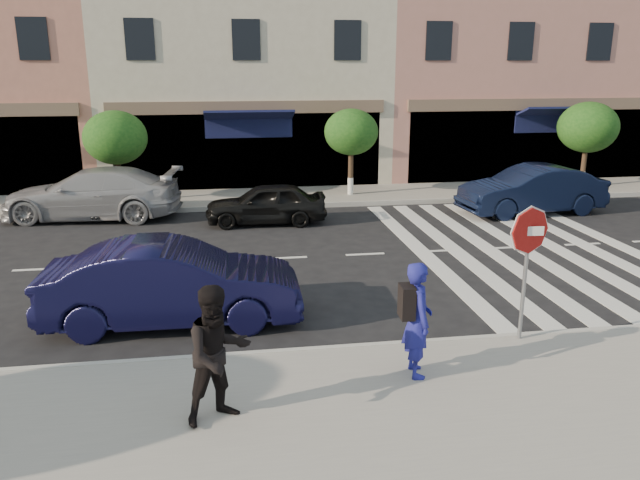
{
  "coord_description": "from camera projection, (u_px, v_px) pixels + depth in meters",
  "views": [
    {
      "loc": [
        -1.48,
        -10.84,
        4.7
      ],
      "look_at": [
        0.31,
        0.64,
        1.4
      ],
      "focal_mm": 35.0,
      "sensor_mm": 36.0,
      "label": 1
    }
  ],
  "objects": [
    {
      "name": "ground",
      "position": [
        309.0,
        321.0,
        11.81
      ],
      "size": [
        120.0,
        120.0,
        0.0
      ],
      "primitive_type": "plane",
      "color": "black",
      "rests_on": "ground"
    },
    {
      "name": "sidewalk_near",
      "position": [
        348.0,
        427.0,
        8.23
      ],
      "size": [
        60.0,
        4.5,
        0.15
      ],
      "primitive_type": "cube",
      "color": "gray",
      "rests_on": "ground"
    },
    {
      "name": "sidewalk_far",
      "position": [
        267.0,
        198.0,
        22.24
      ],
      "size": [
        60.0,
        3.0,
        0.15
      ],
      "primitive_type": "cube",
      "color": "gray",
      "rests_on": "ground"
    },
    {
      "name": "building_centre",
      "position": [
        242.0,
        44.0,
        26.39
      ],
      "size": [
        11.0,
        9.0,
        11.0
      ],
      "primitive_type": "cube",
      "color": "beige",
      "rests_on": "ground"
    },
    {
      "name": "building_east_mid",
      "position": [
        511.0,
        21.0,
        27.89
      ],
      "size": [
        13.0,
        9.0,
        13.0
      ],
      "primitive_type": "cube",
      "color": "tan",
      "rests_on": "ground"
    },
    {
      "name": "street_tree_wb",
      "position": [
        115.0,
        138.0,
        20.7
      ],
      "size": [
        2.1,
        2.1,
        3.06
      ],
      "color": "#473323",
      "rests_on": "sidewalk_far"
    },
    {
      "name": "street_tree_c",
      "position": [
        351.0,
        132.0,
        21.87
      ],
      "size": [
        1.9,
        1.9,
        3.04
      ],
      "color": "#473323",
      "rests_on": "sidewalk_far"
    },
    {
      "name": "street_tree_ea",
      "position": [
        588.0,
        128.0,
        23.2
      ],
      "size": [
        2.2,
        2.2,
        3.19
      ],
      "color": "#473323",
      "rests_on": "sidewalk_far"
    },
    {
      "name": "stop_sign",
      "position": [
        529.0,
        243.0,
        10.22
      ],
      "size": [
        0.83,
        0.12,
        2.34
      ],
      "rotation": [
        0.0,
        0.0,
        -0.08
      ],
      "color": "gray",
      "rests_on": "sidewalk_near"
    },
    {
      "name": "photographer",
      "position": [
        418.0,
        319.0,
        9.25
      ],
      "size": [
        0.45,
        0.66,
        1.77
      ],
      "primitive_type": "imported",
      "rotation": [
        0.0,
        0.0,
        1.53
      ],
      "color": "navy",
      "rests_on": "sidewalk_near"
    },
    {
      "name": "walker",
      "position": [
        218.0,
        354.0,
        8.04
      ],
      "size": [
        1.12,
        1.03,
        1.87
      ],
      "primitive_type": "imported",
      "rotation": [
        0.0,
        0.0,
        0.44
      ],
      "color": "black",
      "rests_on": "sidewalk_near"
    },
    {
      "name": "car_near_mid",
      "position": [
        173.0,
        284.0,
        11.51
      ],
      "size": [
        4.76,
        1.77,
        1.55
      ],
      "primitive_type": "imported",
      "rotation": [
        0.0,
        0.0,
        1.54
      ],
      "color": "black",
      "rests_on": "ground"
    },
    {
      "name": "car_far_left",
      "position": [
        92.0,
        194.0,
        19.42
      ],
      "size": [
        5.64,
        2.81,
        1.57
      ],
      "primitive_type": "imported",
      "rotation": [
        0.0,
        0.0,
        -1.69
      ],
      "color": "#9A9A9F",
      "rests_on": "ground"
    },
    {
      "name": "car_far_mid",
      "position": [
        266.0,
        203.0,
        18.82
      ],
      "size": [
        3.68,
        1.59,
        1.24
      ],
      "primitive_type": "imported",
      "rotation": [
        0.0,
        0.0,
        -1.61
      ],
      "color": "black",
      "rests_on": "ground"
    },
    {
      "name": "car_far_right",
      "position": [
        532.0,
        190.0,
        20.05
      ],
      "size": [
        4.82,
        2.09,
        1.54
      ],
      "primitive_type": "imported",
      "rotation": [
        0.0,
        0.0,
        -1.47
      ],
      "color": "black",
      "rests_on": "ground"
    }
  ]
}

